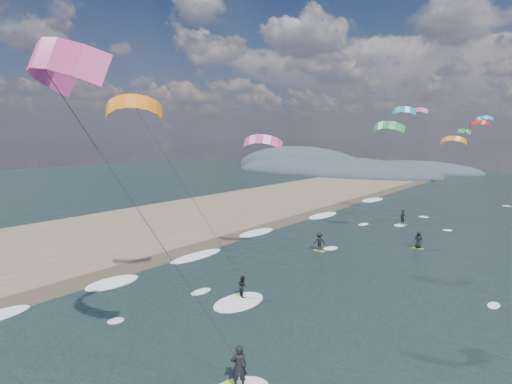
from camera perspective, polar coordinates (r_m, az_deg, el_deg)
The scene contains 9 objects.
ground at distance 23.95m, azimuth -16.48°, elevation -20.24°, with size 260.00×260.00×0.00m, color black.
sand_strip at distance 48.22m, azimuth -24.18°, elevation -6.36°, with size 26.00×240.00×0.00m, color brown.
wet_sand_strip at distance 38.47m, azimuth -15.30°, elevation -9.40°, with size 3.00×240.00×0.00m, color #382D23.
coastal_hills at distance 135.82m, azimuth 9.41°, elevation 2.80°, with size 80.00×41.00×15.00m.
kitesurfer_near_a at distance 16.64m, azimuth -22.84°, elevation 8.34°, with size 8.20×9.05×14.80m.
kitesurfer_near_b at distance 26.79m, azimuth -11.21°, elevation 2.44°, with size 6.79×8.98×14.05m.
far_kitesurfers at distance 45.41m, azimuth 14.47°, elevation -5.60°, with size 8.57×18.07×1.84m.
bg_kite_field at distance 71.80m, azimuth 22.66°, elevation 8.40°, with size 11.74×74.94×6.38m.
shoreline_surf at distance 40.58m, azimuth -8.90°, elevation -8.33°, with size 2.40×79.40×0.11m.
Camera 1 is at (17.23, -12.44, 11.05)m, focal length 30.00 mm.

